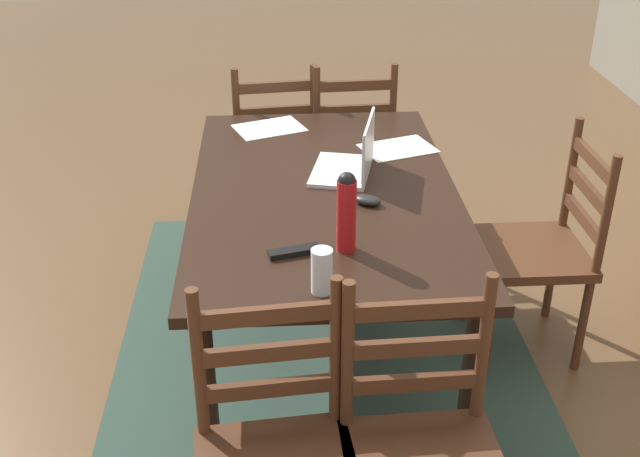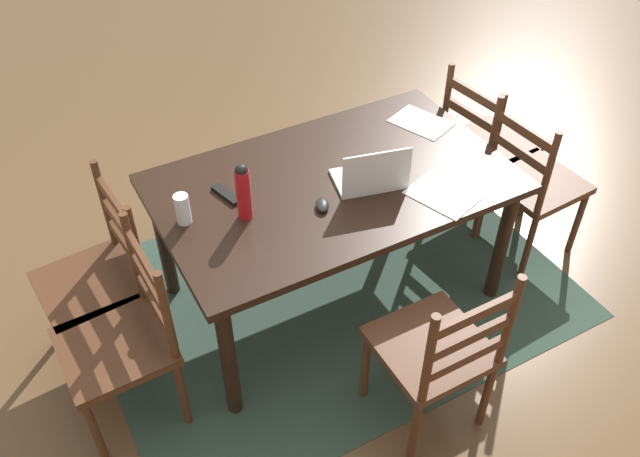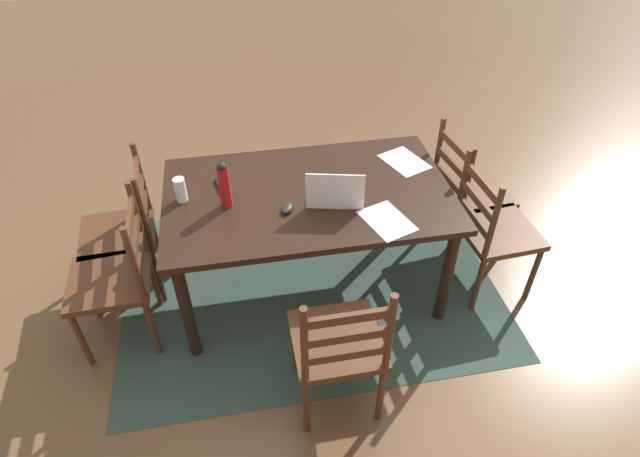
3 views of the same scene
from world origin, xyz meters
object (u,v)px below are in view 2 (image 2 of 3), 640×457
at_px(chair_left_far, 532,183).
at_px(drinking_glass, 183,209).
at_px(water_bottle, 243,191).
at_px(computer_mouse, 322,205).
at_px(dining_table, 333,195).
at_px(chair_left_near, 484,146).
at_px(chair_far_head, 437,351).
at_px(chair_right_far, 124,341).
at_px(laptop, 372,176).
at_px(tv_remote, 226,194).
at_px(chair_right_near, 98,279).

height_order(chair_left_far, drinking_glass, chair_left_far).
bearing_deg(water_bottle, drinking_glass, -20.89).
xyz_separation_m(drinking_glass, computer_mouse, (-0.57, 0.20, -0.05)).
distance_m(dining_table, drinking_glass, 0.73).
xyz_separation_m(chair_left_near, chair_far_head, (1.12, 1.07, 0.00)).
bearing_deg(chair_right_far, laptop, -176.36).
bearing_deg(dining_table, computer_mouse, 46.71).
bearing_deg(tv_remote, chair_right_near, -21.58).
xyz_separation_m(water_bottle, drinking_glass, (0.25, -0.09, -0.07)).
xyz_separation_m(water_bottle, tv_remote, (0.02, -0.17, -0.13)).
relative_size(drinking_glass, tv_remote, 0.84).
relative_size(chair_left_near, tv_remote, 5.59).
relative_size(chair_left_near, drinking_glass, 6.63).
bearing_deg(dining_table, tv_remote, -15.24).
relative_size(chair_far_head, laptop, 2.62).
relative_size(chair_left_far, tv_remote, 5.59).
xyz_separation_m(dining_table, drinking_glass, (0.71, -0.06, 0.16)).
relative_size(dining_table, chair_right_far, 1.74).
distance_m(dining_table, chair_left_near, 1.15).
xyz_separation_m(chair_right_far, chair_right_near, (0.00, -0.40, 0.00)).
bearing_deg(chair_left_far, chair_far_head, 30.99).
height_order(chair_right_near, computer_mouse, chair_right_near).
relative_size(dining_table, chair_right_near, 1.74).
relative_size(dining_table, chair_left_near, 1.74).
relative_size(water_bottle, computer_mouse, 2.77).
xyz_separation_m(chair_left_near, computer_mouse, (1.26, 0.35, 0.31)).
bearing_deg(tv_remote, laptop, 142.81).
relative_size(chair_left_near, chair_right_far, 1.00).
relative_size(chair_far_head, computer_mouse, 9.50).
bearing_deg(drinking_glass, chair_left_far, 171.93).
bearing_deg(computer_mouse, laptop, -147.98).
xyz_separation_m(chair_left_near, water_bottle, (1.58, 0.24, 0.44)).
bearing_deg(water_bottle, tv_remote, -82.94).
height_order(dining_table, tv_remote, tv_remote).
xyz_separation_m(chair_right_near, computer_mouse, (-0.98, 0.35, 0.31)).
distance_m(chair_far_head, laptop, 0.84).
distance_m(chair_right_near, drinking_glass, 0.57).
distance_m(chair_left_near, tv_remote, 1.63).
distance_m(chair_right_far, laptop, 1.30).
bearing_deg(chair_right_far, chair_left_far, 179.90).
bearing_deg(tv_remote, chair_far_head, 100.76).
bearing_deg(computer_mouse, tv_remote, -13.31).
distance_m(chair_right_far, computer_mouse, 1.03).
bearing_deg(chair_far_head, dining_table, -89.99).
bearing_deg(chair_left_near, chair_far_head, 43.80).
bearing_deg(dining_table, chair_right_near, -10.41).
height_order(chair_left_far, computer_mouse, chair_left_far).
height_order(chair_far_head, chair_right_far, same).
bearing_deg(chair_left_near, laptop, 17.86).
height_order(laptop, tv_remote, laptop).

